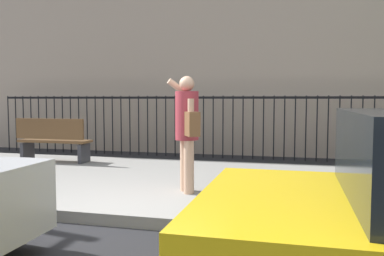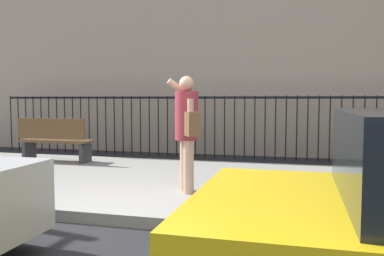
{
  "view_description": "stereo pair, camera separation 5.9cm",
  "coord_description": "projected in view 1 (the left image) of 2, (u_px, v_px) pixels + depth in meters",
  "views": [
    {
      "loc": [
        2.19,
        -4.38,
        1.52
      ],
      "look_at": [
        0.65,
        1.66,
        1.08
      ],
      "focal_mm": 38.28,
      "sensor_mm": 36.0,
      "label": 1
    },
    {
      "loc": [
        2.24,
        -4.37,
        1.52
      ],
      "look_at": [
        0.65,
        1.66,
        1.08
      ],
      "focal_mm": 38.28,
      "sensor_mm": 36.0,
      "label": 2
    }
  ],
  "objects": [
    {
      "name": "ground_plane",
      "position": [
        105.0,
        226.0,
        4.88
      ],
      "size": [
        60.0,
        60.0,
        0.0
      ],
      "primitive_type": "plane",
      "color": "black"
    },
    {
      "name": "pedestrian_on_phone",
      "position": [
        187.0,
        125.0,
        5.93
      ],
      "size": [
        0.61,
        0.72,
        1.7
      ],
      "color": "tan",
      "rests_on": "sidewalk"
    },
    {
      "name": "iron_fence",
      "position": [
        208.0,
        118.0,
        10.51
      ],
      "size": [
        12.03,
        0.04,
        1.6
      ],
      "color": "black",
      "rests_on": "ground"
    },
    {
      "name": "sidewalk",
      "position": [
        163.0,
        183.0,
        7.01
      ],
      "size": [
        28.0,
        4.4,
        0.15
      ],
      "primitive_type": "cube",
      "color": "gray",
      "rests_on": "ground"
    },
    {
      "name": "street_bench",
      "position": [
        53.0,
        139.0,
        8.85
      ],
      "size": [
        1.6,
        0.45,
        0.95
      ],
      "color": "brown",
      "rests_on": "sidewalk"
    }
  ]
}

